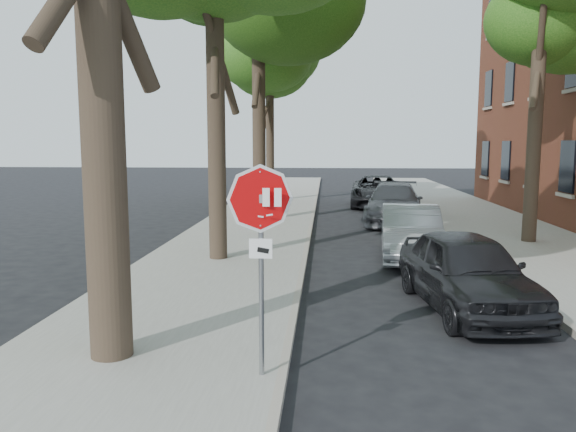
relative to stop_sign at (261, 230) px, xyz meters
name	(u,v)px	position (x,y,z in m)	size (l,w,h in m)	color
ground	(318,385)	(0.70, 0.03, -1.95)	(120.00, 120.00, 0.00)	black
sidewalk_left	(250,229)	(-1.80, 12.03, -1.89)	(4.00, 55.00, 0.12)	gray
sidewalk_right	(507,232)	(6.70, 12.03, -1.89)	(4.00, 55.00, 0.12)	gray
curb_left	(310,230)	(0.25, 12.03, -1.88)	(0.12, 55.00, 0.13)	#9E9384
curb_right	(443,231)	(4.65, 12.03, -1.88)	(0.12, 55.00, 0.13)	#9E9384
stop_sign	(261,230)	(0.00, 0.00, 0.00)	(0.76, 0.34, 2.61)	gray
tree_mid_b	(258,1)	(-1.72, 14.15, 6.05)	(5.88, 5.46, 10.36)	black
tree_far	(269,54)	(-2.02, 21.14, 5.26)	(5.29, 4.91, 9.33)	black
car_a	(467,271)	(3.30, 3.41, -1.25)	(1.66, 4.12, 1.40)	black
car_b	(411,233)	(2.96, 7.83, -1.27)	(1.44, 4.13, 1.36)	#9EA2A6
car_c	(394,203)	(3.30, 14.40, -1.22)	(2.04, 5.02, 1.46)	#55545A
car_d	(377,191)	(3.16, 19.80, -1.23)	(2.39, 5.19, 1.44)	black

